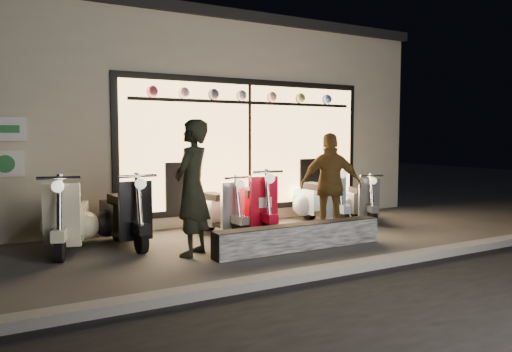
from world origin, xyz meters
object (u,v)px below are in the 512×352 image
at_px(graffiti_barrier, 300,237).
at_px(woman, 331,185).
at_px(scooter_silver, 216,210).
at_px(man, 192,188).
at_px(scooter_red, 250,207).

height_order(graffiti_barrier, woman, woman).
bearing_deg(scooter_silver, woman, -48.21).
bearing_deg(graffiti_barrier, man, 162.38).
height_order(scooter_red, woman, woman).
xyz_separation_m(graffiti_barrier, scooter_red, (0.06, 1.67, 0.25)).
bearing_deg(scooter_red, woman, -44.64).
bearing_deg(woman, man, 27.78).
bearing_deg(scooter_red, graffiti_barrier, -86.49).
relative_size(scooter_red, man, 0.79).
bearing_deg(scooter_silver, man, -134.52).
bearing_deg(graffiti_barrier, scooter_silver, 106.67).
height_order(scooter_silver, woman, woman).
height_order(graffiti_barrier, scooter_silver, scooter_silver).
bearing_deg(woman, graffiti_barrier, 54.84).
bearing_deg(graffiti_barrier, woman, 28.00).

